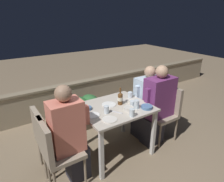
{
  "coord_description": "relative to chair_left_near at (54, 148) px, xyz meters",
  "views": [
    {
      "loc": [
        -1.42,
        -2.08,
        2.0
      ],
      "look_at": [
        0.0,
        0.06,
        0.98
      ],
      "focal_mm": 32.0,
      "sensor_mm": 36.0,
      "label": 1
    }
  ],
  "objects": [
    {
      "name": "ground_plane",
      "position": [
        0.94,
        0.15,
        -0.54
      ],
      "size": [
        16.0,
        16.0,
        0.0
      ],
      "primitive_type": "plane",
      "color": "#847056"
    },
    {
      "name": "parapet_wall",
      "position": [
        0.94,
        1.8,
        -0.23
      ],
      "size": [
        9.0,
        0.18,
        0.62
      ],
      "color": "gray",
      "rests_on": "ground_plane"
    },
    {
      "name": "dining_table",
      "position": [
        0.94,
        0.15,
        0.11
      ],
      "size": [
        0.98,
        0.83,
        0.76
      ],
      "color": "#BCB2A3",
      "rests_on": "ground_plane"
    },
    {
      "name": "planter_hedge",
      "position": [
        0.82,
        1.09,
        -0.22
      ],
      "size": [
        0.75,
        0.47,
        0.58
      ],
      "color": "brown",
      "rests_on": "ground_plane"
    },
    {
      "name": "chair_left_near",
      "position": [
        0.0,
        0.0,
        0.0
      ],
      "size": [
        0.44,
        0.43,
        0.9
      ],
      "color": "gray",
      "rests_on": "ground_plane"
    },
    {
      "name": "person_coral_top",
      "position": [
        0.2,
        -0.0,
        0.1
      ],
      "size": [
        0.47,
        0.26,
        1.28
      ],
      "color": "#282833",
      "rests_on": "ground_plane"
    },
    {
      "name": "chair_left_far",
      "position": [
        0.01,
        0.29,
        0.0
      ],
      "size": [
        0.44,
        0.43,
        0.9
      ],
      "color": "gray",
      "rests_on": "ground_plane"
    },
    {
      "name": "chair_right_near",
      "position": [
        1.85,
        0.01,
        0.0
      ],
      "size": [
        0.44,
        0.43,
        0.9
      ],
      "color": "gray",
      "rests_on": "ground_plane"
    },
    {
      "name": "person_purple_stripe",
      "position": [
        1.65,
        0.01,
        0.1
      ],
      "size": [
        0.52,
        0.26,
        1.28
      ],
      "color": "#282833",
      "rests_on": "ground_plane"
    },
    {
      "name": "chair_right_far",
      "position": [
        1.87,
        0.27,
        0.0
      ],
      "size": [
        0.44,
        0.43,
        0.9
      ],
      "color": "gray",
      "rests_on": "ground_plane"
    },
    {
      "name": "person_blue_shirt",
      "position": [
        1.67,
        0.27,
        0.06
      ],
      "size": [
        0.51,
        0.26,
        1.21
      ],
      "color": "#282833",
      "rests_on": "ground_plane"
    },
    {
      "name": "beer_bottle",
      "position": [
        1.05,
        0.18,
        0.31
      ],
      "size": [
        0.07,
        0.07,
        0.25
      ],
      "color": "brown",
      "rests_on": "dining_table"
    },
    {
      "name": "plate_0",
      "position": [
        0.56,
        0.1,
        0.22
      ],
      "size": [
        0.18,
        0.18,
        0.01
      ],
      "color": "white",
      "rests_on": "dining_table"
    },
    {
      "name": "plate_1",
      "position": [
        0.91,
        0.25,
        0.22
      ],
      "size": [
        0.2,
        0.2,
        0.01
      ],
      "color": "white",
      "rests_on": "dining_table"
    },
    {
      "name": "plate_2",
      "position": [
        0.68,
        -0.11,
        0.22
      ],
      "size": [
        0.19,
        0.19,
        0.01
      ],
      "color": "silver",
      "rests_on": "dining_table"
    },
    {
      "name": "bowl_0",
      "position": [
        0.58,
        0.29,
        0.24
      ],
      "size": [
        0.12,
        0.12,
        0.04
      ],
      "color": "#4C709E",
      "rests_on": "dining_table"
    },
    {
      "name": "bowl_1",
      "position": [
        1.04,
        -0.03,
        0.24
      ],
      "size": [
        0.13,
        0.13,
        0.05
      ],
      "color": "beige",
      "rests_on": "dining_table"
    },
    {
      "name": "bowl_2",
      "position": [
        1.23,
        0.14,
        0.24
      ],
      "size": [
        0.11,
        0.11,
        0.05
      ],
      "color": "beige",
      "rests_on": "dining_table"
    },
    {
      "name": "bowl_3",
      "position": [
        1.28,
        -0.13,
        0.24
      ],
      "size": [
        0.16,
        0.16,
        0.04
      ],
      "color": "#4C709E",
      "rests_on": "dining_table"
    },
    {
      "name": "glass_cup_0",
      "position": [
        1.16,
        0.03,
        0.25
      ],
      "size": [
        0.07,
        0.07,
        0.08
      ],
      "color": "silver",
      "rests_on": "dining_table"
    },
    {
      "name": "glass_cup_1",
      "position": [
        1.17,
        -0.05,
        0.27
      ],
      "size": [
        0.07,
        0.07,
        0.12
      ],
      "color": "silver",
      "rests_on": "dining_table"
    },
    {
      "name": "glass_cup_2",
      "position": [
        1.33,
        0.3,
        0.26
      ],
      "size": [
        0.07,
        0.07,
        0.09
      ],
      "color": "silver",
      "rests_on": "dining_table"
    },
    {
      "name": "glass_cup_3",
      "position": [
        0.97,
        -0.2,
        0.26
      ],
      "size": [
        0.07,
        0.07,
        0.1
      ],
      "color": "silver",
      "rests_on": "dining_table"
    },
    {
      "name": "glass_cup_4",
      "position": [
        0.74,
        0.06,
        0.27
      ],
      "size": [
        0.07,
        0.07,
        0.1
      ],
      "color": "silver",
      "rests_on": "dining_table"
    },
    {
      "name": "fork_0",
      "position": [
        0.87,
        -0.0,
        0.22
      ],
      "size": [
        0.11,
        0.16,
        0.01
      ],
      "color": "silver",
      "rests_on": "dining_table"
    },
    {
      "name": "fork_1",
      "position": [
        1.17,
        0.29,
        0.22
      ],
      "size": [
        0.11,
        0.15,
        0.01
      ],
      "color": "silver",
      "rests_on": "dining_table"
    }
  ]
}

